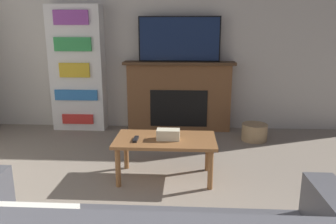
# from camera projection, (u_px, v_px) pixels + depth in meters

# --- Properties ---
(wall_back) EXTENTS (6.39, 0.06, 2.70)m
(wall_back) POSITION_uv_depth(u_px,v_px,m) (170.00, 36.00, 4.68)
(wall_back) COLOR beige
(wall_back) RESTS_ON ground_plane
(fireplace) EXTENTS (1.58, 0.28, 1.00)m
(fireplace) POSITION_uv_depth(u_px,v_px,m) (179.00, 96.00, 4.74)
(fireplace) COLOR brown
(fireplace) RESTS_ON ground_plane
(tv) EXTENTS (1.13, 0.03, 0.62)m
(tv) POSITION_uv_depth(u_px,v_px,m) (179.00, 39.00, 4.53)
(tv) COLOR black
(tv) RESTS_ON fireplace
(coffee_table) EXTENTS (0.98, 0.54, 0.41)m
(coffee_table) POSITION_uv_depth(u_px,v_px,m) (165.00, 144.00, 3.18)
(coffee_table) COLOR brown
(coffee_table) RESTS_ON ground_plane
(tissue_box) EXTENTS (0.22, 0.12, 0.10)m
(tissue_box) POSITION_uv_depth(u_px,v_px,m) (168.00, 134.00, 3.13)
(tissue_box) COLOR beige
(tissue_box) RESTS_ON coffee_table
(remote_control) EXTENTS (0.04, 0.15, 0.02)m
(remote_control) POSITION_uv_depth(u_px,v_px,m) (136.00, 139.00, 3.12)
(remote_control) COLOR black
(remote_control) RESTS_ON coffee_table
(bookshelf) EXTENTS (0.76, 0.29, 1.78)m
(bookshelf) POSITION_uv_depth(u_px,v_px,m) (78.00, 69.00, 4.71)
(bookshelf) COLOR white
(bookshelf) RESTS_ON ground_plane
(storage_basket) EXTENTS (0.33, 0.33, 0.22)m
(storage_basket) POSITION_uv_depth(u_px,v_px,m) (254.00, 132.00, 4.36)
(storage_basket) COLOR tan
(storage_basket) RESTS_ON ground_plane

